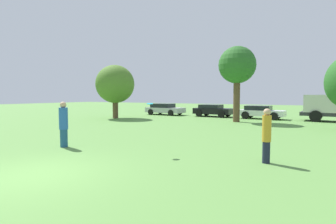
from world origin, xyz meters
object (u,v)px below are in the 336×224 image
(tree_0, at_px, (115,84))
(delivery_truck_blue, at_px, (335,107))
(person_thrower, at_px, (64,124))
(person_catcher, at_px, (267,135))
(frisbee, at_px, (150,104))
(parked_car_black, at_px, (213,110))
(parked_car_silver, at_px, (165,109))
(parked_car_white, at_px, (261,112))
(tree_1, at_px, (237,66))

(tree_0, distance_m, delivery_truck_blue, 19.31)
(person_thrower, relative_size, person_catcher, 1.08)
(frisbee, height_order, parked_car_black, frisbee)
(tree_0, xyz_separation_m, delivery_truck_blue, (18.15, 6.27, -2.00))
(person_catcher, xyz_separation_m, parked_car_silver, (-13.46, 16.78, -0.25))
(delivery_truck_blue, bearing_deg, parked_car_white, -174.91)
(frisbee, height_order, parked_car_silver, frisbee)
(parked_car_silver, bearing_deg, person_thrower, -69.81)
(frisbee, bearing_deg, person_catcher, 9.16)
(person_thrower, xyz_separation_m, parked_car_black, (0.09, 18.42, -0.31))
(parked_car_white, bearing_deg, frisbee, -89.93)
(frisbee, xyz_separation_m, tree_1, (-0.27, 13.48, 2.69))
(frisbee, relative_size, tree_0, 0.05)
(tree_1, bearing_deg, person_catcher, -71.35)
(person_catcher, bearing_deg, person_thrower, -0.00)
(person_thrower, relative_size, frisbee, 7.86)
(parked_car_black, bearing_deg, tree_0, -136.20)
(parked_car_white, bearing_deg, delivery_truck_blue, 5.09)
(parked_car_silver, bearing_deg, tree_1, -20.13)
(person_thrower, relative_size, parked_car_white, 0.46)
(delivery_truck_blue, bearing_deg, tree_1, -146.92)
(parked_car_black, bearing_deg, delivery_truck_blue, 2.53)
(delivery_truck_blue, bearing_deg, tree_0, -157.67)
(parked_car_black, distance_m, parked_car_white, 4.79)
(parked_car_white, bearing_deg, tree_0, -150.36)
(person_catcher, height_order, parked_car_black, person_catcher)
(frisbee, distance_m, tree_1, 13.75)
(person_catcher, height_order, frisbee, frisbee)
(tree_0, relative_size, tree_1, 0.82)
(tree_1, xyz_separation_m, parked_car_silver, (-9.13, 3.96, -3.90))
(delivery_truck_blue, bearing_deg, parked_car_silver, -176.27)
(person_catcher, xyz_separation_m, tree_1, (-4.33, 12.82, 3.65))
(parked_car_white, bearing_deg, person_catcher, -76.28)
(person_catcher, bearing_deg, parked_car_black, -75.09)
(person_catcher, distance_m, frisbee, 4.22)
(person_thrower, xyz_separation_m, parked_car_silver, (-5.51, 18.15, -0.31))
(person_thrower, bearing_deg, parked_car_white, 65.11)
(tree_0, distance_m, parked_car_silver, 6.92)
(parked_car_black, height_order, parked_car_white, parked_car_black)
(person_catcher, bearing_deg, parked_car_silver, -61.10)
(person_thrower, distance_m, parked_car_silver, 18.98)
(parked_car_silver, bearing_deg, delivery_truck_blue, 3.73)
(tree_0, relative_size, delivery_truck_blue, 0.93)
(tree_0, height_order, parked_car_silver, tree_0)
(tree_1, xyz_separation_m, parked_car_black, (-3.53, 4.22, -3.90))
(person_thrower, relative_size, parked_car_black, 0.48)
(parked_car_silver, height_order, parked_car_white, parked_car_silver)
(frisbee, height_order, delivery_truck_blue, delivery_truck_blue)
(parked_car_silver, distance_m, parked_car_white, 10.38)
(person_thrower, height_order, tree_0, tree_0)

